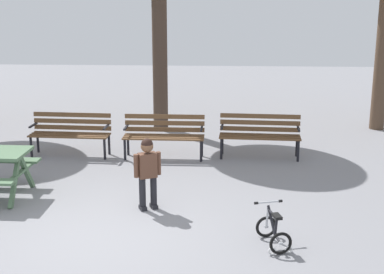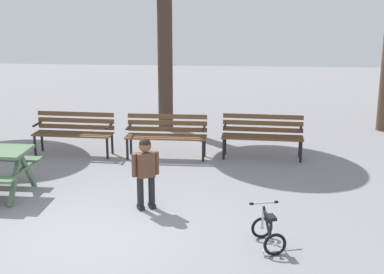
% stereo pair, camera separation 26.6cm
% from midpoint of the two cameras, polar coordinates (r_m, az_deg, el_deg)
% --- Properties ---
extents(ground, '(36.00, 36.00, 0.00)m').
position_cam_midpoint_polar(ground, '(7.68, -10.57, -10.14)').
color(ground, gray).
extents(park_bench_far_left, '(1.62, 0.53, 0.85)m').
position_cam_midpoint_polar(park_bench_far_left, '(11.36, -13.12, 0.66)').
color(park_bench_far_left, brown).
rests_on(park_bench_far_left, ground).
extents(park_bench_left, '(1.60, 0.47, 0.85)m').
position_cam_midpoint_polar(park_bench_left, '(10.93, -3.61, 0.47)').
color(park_bench_left, brown).
rests_on(park_bench_left, ground).
extents(park_bench_right, '(1.62, 0.54, 0.85)m').
position_cam_midpoint_polar(park_bench_right, '(11.01, 6.36, 0.51)').
color(park_bench_right, brown).
rests_on(park_bench_right, ground).
extents(child_standing, '(0.39, 0.26, 1.11)m').
position_cam_midpoint_polar(child_standing, '(8.28, -5.56, -3.20)').
color(child_standing, black).
rests_on(child_standing, ground).
extents(kids_bicycle, '(0.48, 0.62, 0.54)m').
position_cam_midpoint_polar(kids_bicycle, '(7.29, 7.42, -9.69)').
color(kids_bicycle, black).
rests_on(kids_bicycle, ground).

